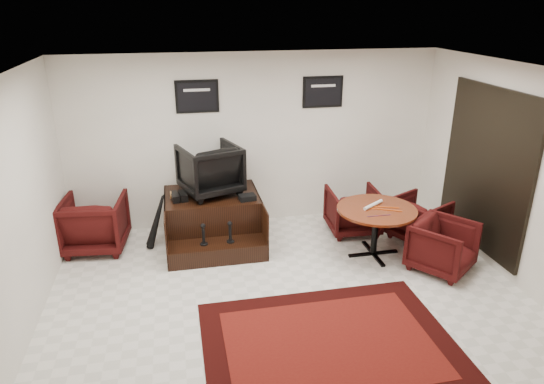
{
  "coord_description": "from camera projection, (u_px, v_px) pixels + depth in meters",
  "views": [
    {
      "loc": [
        -1.26,
        -5.01,
        3.49
      ],
      "look_at": [
        -0.05,
        0.9,
        1.12
      ],
      "focal_mm": 32.0,
      "sensor_mm": 36.0,
      "label": 1
    }
  ],
  "objects": [
    {
      "name": "paper_roll",
      "position": [
        373.0,
        205.0,
        6.98
      ],
      "size": [
        0.38,
        0.27,
        0.05
      ],
      "primitive_type": "cylinder",
      "rotation": [
        0.0,
        1.57,
        0.58
      ],
      "color": "silver",
      "rests_on": "meeting_table"
    },
    {
      "name": "umbrella_hooked",
      "position": [
        156.0,
        220.0,
        7.32
      ],
      "size": [
        0.31,
        0.12,
        0.84
      ],
      "primitive_type": null,
      "color": "black",
      "rests_on": "ground"
    },
    {
      "name": "table_chair_window",
      "position": [
        419.0,
        217.0,
        7.53
      ],
      "size": [
        0.94,
        0.97,
        0.76
      ],
      "primitive_type": "imported",
      "rotation": [
        0.0,
        0.0,
        2.03
      ],
      "color": "black",
      "rests_on": "ground"
    },
    {
      "name": "umbrella_black",
      "position": [
        157.0,
        221.0,
        7.23
      ],
      "size": [
        0.33,
        0.12,
        0.89
      ],
      "primitive_type": null,
      "color": "black",
      "rests_on": "ground"
    },
    {
      "name": "table_chair_back",
      "position": [
        353.0,
        208.0,
        7.78
      ],
      "size": [
        0.82,
        0.77,
        0.8
      ],
      "primitive_type": "imported",
      "rotation": [
        0.0,
        0.0,
        3.09
      ],
      "color": "black",
      "rests_on": "ground"
    },
    {
      "name": "shoes_pair",
      "position": [
        179.0,
        196.0,
        7.22
      ],
      "size": [
        0.27,
        0.32,
        0.11
      ],
      "color": "black",
      "rests_on": "shine_podium"
    },
    {
      "name": "table_chair_corner",
      "position": [
        443.0,
        244.0,
        6.65
      ],
      "size": [
        1.04,
        1.03,
        0.79
      ],
      "primitive_type": "imported",
      "rotation": [
        0.0,
        0.0,
        0.65
      ],
      "color": "black",
      "rests_on": "ground"
    },
    {
      "name": "area_rug",
      "position": [
        329.0,
        344.0,
        5.3
      ],
      "size": [
        2.74,
        2.06,
        0.01
      ],
      "color": "black",
      "rests_on": "ground"
    },
    {
      "name": "armchair_side",
      "position": [
        94.0,
        221.0,
        7.22
      ],
      "size": [
        0.96,
        0.91,
        0.9
      ],
      "primitive_type": "imported",
      "rotation": [
        0.0,
        0.0,
        3.04
      ],
      "color": "black",
      "rests_on": "ground"
    },
    {
      "name": "polish_kit",
      "position": [
        247.0,
        197.0,
        7.21
      ],
      "size": [
        0.26,
        0.2,
        0.08
      ],
      "primitive_type": "cube",
      "rotation": [
        0.0,
        0.0,
        0.14
      ],
      "color": "black",
      "rests_on": "shine_podium"
    },
    {
      "name": "ground",
      "position": [
        291.0,
        301.0,
        6.08
      ],
      "size": [
        6.0,
        6.0,
        0.0
      ],
      "primitive_type": "plane",
      "color": "white",
      "rests_on": "ground"
    },
    {
      "name": "shine_chair",
      "position": [
        210.0,
        167.0,
        7.34
      ],
      "size": [
        1.03,
        0.99,
        0.85
      ],
      "primitive_type": "imported",
      "rotation": [
        0.0,
        0.0,
        3.46
      ],
      "color": "black",
      "rests_on": "shine_podium"
    },
    {
      "name": "table_clutter",
      "position": [
        383.0,
        210.0,
        6.86
      ],
      "size": [
        0.57,
        0.35,
        0.01
      ],
      "color": "#D0480B",
      "rests_on": "meeting_table"
    },
    {
      "name": "room_shell",
      "position": [
        324.0,
        160.0,
        5.61
      ],
      "size": [
        6.02,
        5.02,
        2.81
      ],
      "color": "white",
      "rests_on": "ground"
    },
    {
      "name": "meeting_table",
      "position": [
        376.0,
        214.0,
        6.95
      ],
      "size": [
        1.14,
        1.14,
        0.74
      ],
      "color": "#4B1B0A",
      "rests_on": "ground"
    },
    {
      "name": "shine_podium",
      "position": [
        213.0,
        220.0,
        7.51
      ],
      "size": [
        1.43,
        1.48,
        0.74
      ],
      "color": "black",
      "rests_on": "ground"
    }
  ]
}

